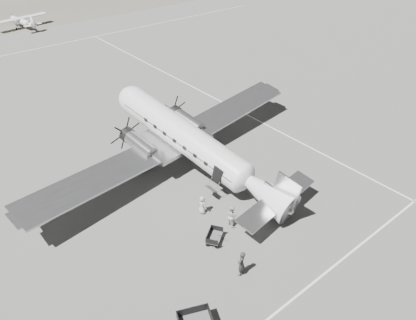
# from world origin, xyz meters

# --- Properties ---
(ground) EXTENTS (260.00, 260.00, 0.00)m
(ground) POSITION_xyz_m (0.00, 0.00, 0.00)
(ground) COLOR slate
(ground) RESTS_ON ground
(taxi_line_near) EXTENTS (60.00, 0.15, 0.01)m
(taxi_line_near) POSITION_xyz_m (0.00, -14.00, 0.01)
(taxi_line_near) COLOR silver
(taxi_line_near) RESTS_ON ground
(taxi_line_right) EXTENTS (0.15, 80.00, 0.01)m
(taxi_line_right) POSITION_xyz_m (12.00, 0.00, 0.01)
(taxi_line_right) COLOR silver
(taxi_line_right) RESTS_ON ground
(taxi_line_horizon) EXTENTS (90.00, 0.15, 0.01)m
(taxi_line_horizon) POSITION_xyz_m (0.00, 40.00, 0.01)
(taxi_line_horizon) COLOR silver
(taxi_line_horizon) RESTS_ON ground
(dc3_airliner) EXTENTS (30.87, 23.47, 5.41)m
(dc3_airliner) POSITION_xyz_m (1.26, -0.08, 2.70)
(dc3_airliner) COLOR #ADADB0
(dc3_airliner) RESTS_ON ground
(light_plane_right) EXTENTS (10.74, 9.28, 1.98)m
(light_plane_right) POSITION_xyz_m (4.58, 52.03, 0.99)
(light_plane_right) COLOR white
(light_plane_right) RESTS_ON ground
(baggage_cart_near) EXTENTS (1.79, 1.67, 0.83)m
(baggage_cart_near) POSITION_xyz_m (-2.64, -7.52, 0.41)
(baggage_cart_near) COLOR #505050
(baggage_cart_near) RESTS_ON ground
(ground_crew) EXTENTS (0.80, 0.69, 1.84)m
(ground_crew) POSITION_xyz_m (-3.16, -10.69, 0.92)
(ground_crew) COLOR #2B2B2B
(ground_crew) RESTS_ON ground
(ramp_agent) EXTENTS (0.74, 0.90, 1.69)m
(ramp_agent) POSITION_xyz_m (-0.62, -7.03, 0.85)
(ramp_agent) COLOR beige
(ramp_agent) RESTS_ON ground
(passenger) EXTENTS (0.51, 0.75, 1.48)m
(passenger) POSITION_xyz_m (-1.43, -4.69, 0.74)
(passenger) COLOR #B3B3B1
(passenger) RESTS_ON ground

